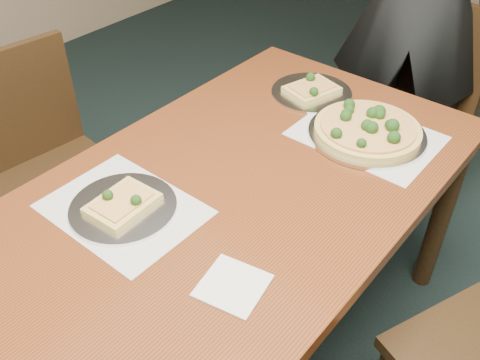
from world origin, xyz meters
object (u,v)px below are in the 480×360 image
Objects in this scene: diner at (420,0)px; pizza_pan at (368,129)px; chair_left at (46,158)px; chair_far at (420,96)px; slice_plate_far at (312,91)px; slice_plate_near at (123,205)px; dining_table at (240,205)px.

diner reaches higher than pizza_pan.
diner is (0.77, 1.32, 0.40)m from chair_left.
chair_far is 0.41m from diner.
pizza_pan is 0.30m from slice_plate_far.
slice_plate_near is (0.66, -0.16, 0.25)m from chair_left.
dining_table is at bearing -75.40° from chair_left.
dining_table is 5.36× the size of slice_plate_far.
diner is 6.51× the size of slice_plate_far.
dining_table is 4.13× the size of pizza_pan.
slice_plate_near is (-0.21, -1.46, 0.25)m from chair_far.
dining_table is 0.84m from chair_left.
dining_table is 1.22m from diner.
slice_plate_far reaches higher than dining_table.
chair_left is 1.58m from diner.
slice_plate_far is (0.04, 0.82, -0.00)m from slice_plate_near.
diner reaches higher than chair_left.
pizza_pan is at bearing -72.65° from chair_far.
slice_plate_far is at bearing 102.09° from dining_table.
dining_table is at bearing -83.77° from chair_far.
pizza_pan is 0.78m from slice_plate_near.
diner reaches higher than chair_far.
diner is 5.02× the size of pizza_pan.
chair_left is at bearing -150.91° from pizza_pan.
dining_table is at bearing -111.41° from pizza_pan.
chair_far is 1.00× the size of chair_left.
dining_table is 1.65× the size of chair_left.
chair_left is at bearing 41.48° from diner.
chair_left is 2.51× the size of pizza_pan.
chair_left is at bearing -137.06° from slice_plate_far.
chair_far is at bearing -28.09° from chair_left.
slice_plate_near is at bearing 67.67° from diner.
chair_far is at bearing 152.22° from diner.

